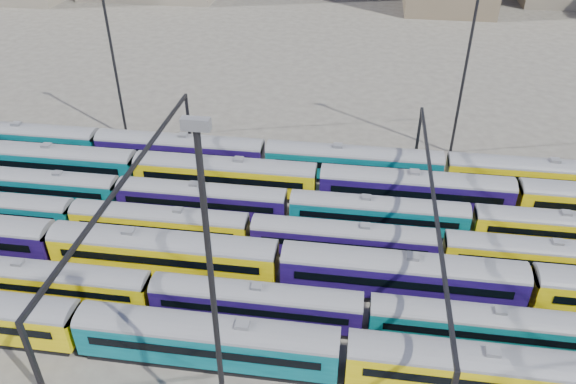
# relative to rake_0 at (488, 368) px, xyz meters

# --- Properties ---
(ground) EXTENTS (500.00, 500.00, 0.00)m
(ground) POSITION_rel_rake_0_xyz_m (-13.58, 15.00, -2.81)
(ground) COLOR #403C36
(ground) RESTS_ON ground
(rake_0) EXTENTS (108.20, 3.17, 5.34)m
(rake_0) POSITION_rel_rake_0_xyz_m (0.00, 0.00, 0.00)
(rake_0) COLOR black
(rake_0) RESTS_ON ground
(rake_1) EXTENTS (113.87, 2.78, 4.67)m
(rake_1) POSITION_rel_rake_0_xyz_m (-28.28, 5.00, -0.36)
(rake_1) COLOR black
(rake_1) RESTS_ON ground
(rake_2) EXTENTS (157.39, 3.29, 5.55)m
(rake_2) POSITION_rel_rake_0_xyz_m (-28.74, 10.00, 0.11)
(rake_2) COLOR black
(rake_2) RESTS_ON ground
(rake_3) EXTENTS (133.84, 2.80, 4.70)m
(rake_3) POSITION_rel_rake_0_xyz_m (-11.69, 15.00, -0.34)
(rake_3) COLOR black
(rake_3) RESTS_ON ground
(rake_4) EXTENTS (116.13, 2.83, 4.76)m
(rake_4) POSITION_rel_rake_0_xyz_m (-18.04, 20.00, -0.31)
(rake_4) COLOR black
(rake_4) RESTS_ON ground
(rake_5) EXTENTS (153.70, 3.21, 5.41)m
(rake_5) POSITION_rel_rake_0_xyz_m (-26.28, 25.00, 0.04)
(rake_5) COLOR black
(rake_5) RESTS_ON ground
(rake_6) EXTENTS (108.79, 3.19, 5.37)m
(rake_6) POSITION_rel_rake_0_xyz_m (-11.45, 30.00, 0.02)
(rake_6) COLOR black
(rake_6) RESTS_ON ground
(gantry_1) EXTENTS (0.35, 40.35, 8.03)m
(gantry_1) POSITION_rel_rake_0_xyz_m (-33.58, 15.00, 3.98)
(gantry_1) COLOR black
(gantry_1) RESTS_ON ground
(gantry_2) EXTENTS (0.35, 40.35, 8.03)m
(gantry_2) POSITION_rel_rake_0_xyz_m (-3.58, 15.00, 3.98)
(gantry_2) COLOR black
(gantry_2) RESTS_ON ground
(mast_1) EXTENTS (1.40, 0.50, 25.60)m
(mast_1) POSITION_rel_rake_0_xyz_m (-43.58, 37.00, 11.16)
(mast_1) COLOR black
(mast_1) RESTS_ON ground
(mast_2) EXTENTS (1.40, 0.50, 25.60)m
(mast_2) POSITION_rel_rake_0_xyz_m (-18.58, -7.00, 11.16)
(mast_2) COLOR black
(mast_2) RESTS_ON ground
(mast_3) EXTENTS (1.40, 0.50, 25.60)m
(mast_3) POSITION_rel_rake_0_xyz_m (1.42, 39.00, 11.16)
(mast_3) COLOR black
(mast_3) RESTS_ON ground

